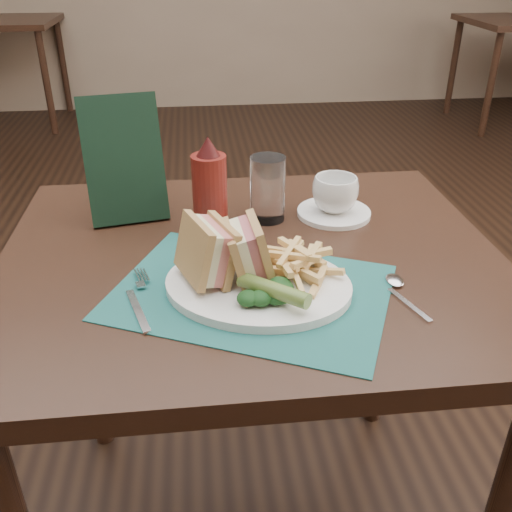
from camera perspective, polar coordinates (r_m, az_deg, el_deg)
The scene contains 18 objects.
floor at distance 1.87m, azimuth -1.99°, elevation -12.63°, with size 7.00×7.00×0.00m, color black.
wall_back at distance 5.05m, azimuth -5.29°, elevation 14.73°, with size 6.00×6.00×0.00m, color gray.
table_main at distance 1.25m, azimuth -0.39°, elevation -14.98°, with size 0.90×0.75×0.75m, color black, non-canonical shape.
table_bg_left at distance 4.83m, azimuth -24.12°, elevation 16.36°, with size 0.90×0.75×0.75m, color black, non-canonical shape.
placemat at distance 0.92m, azimuth -0.50°, elevation -3.59°, with size 0.43×0.31×0.00m, color #1B5753.
plate at distance 0.92m, azimuth 0.21°, elevation -2.96°, with size 0.30×0.24×0.01m, color white, non-canonical shape.
sandwich_half_a at distance 0.89m, azimuth -6.21°, elevation 0.30°, with size 0.06×0.10×0.09m, color tan, non-canonical shape.
sandwich_half_b at distance 0.90m, azimuth -2.13°, elevation 0.56°, with size 0.06×0.10×0.09m, color tan, non-canonical shape.
kale_garnish at distance 0.86m, azimuth 0.83°, elevation -3.79°, with size 0.11×0.08×0.03m, color #123315, non-canonical shape.
pickle_spear at distance 0.85m, azimuth 1.75°, elevation -3.42°, with size 0.02×0.02×0.12m, color #4F6A28.
fries_pile at distance 0.92m, azimuth 4.27°, elevation -0.52°, with size 0.18×0.20×0.05m, color #DCB56E, non-canonical shape.
fork at distance 0.91m, azimuth -11.63°, elevation -4.08°, with size 0.03×0.17×0.01m, color silver, non-canonical shape.
spoon at distance 0.93m, azimuth 14.57°, elevation -3.73°, with size 0.03×0.15×0.01m, color silver, non-canonical shape.
saucer at distance 1.18m, azimuth 7.78°, elevation 4.31°, with size 0.15×0.15×0.01m, color white.
coffee_cup at distance 1.17m, azimuth 7.92°, elevation 6.16°, with size 0.09×0.09×0.07m, color white.
drinking_glass at distance 1.13m, azimuth 1.17°, elevation 6.72°, with size 0.07×0.07×0.13m, color white.
ketchup_bottle at distance 1.08m, azimuth -4.67°, elevation 7.11°, with size 0.07×0.07×0.19m, color maroon, non-canonical shape.
check_presenter at distance 1.15m, azimuth -13.08°, elevation 9.34°, with size 0.15×0.02×0.25m, color black.
Camera 1 is at (-0.09, -1.39, 1.25)m, focal length 40.00 mm.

